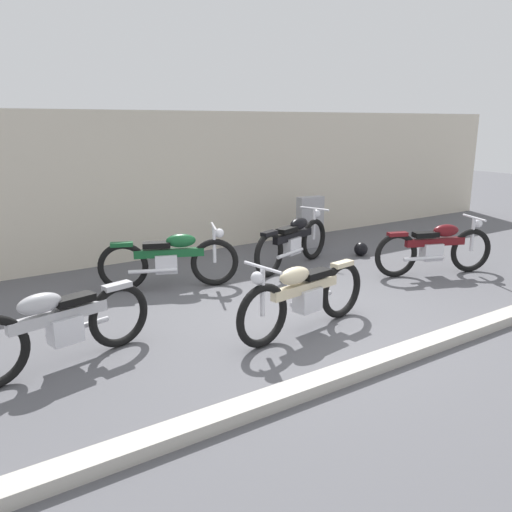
% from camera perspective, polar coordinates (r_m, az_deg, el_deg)
% --- Properties ---
extents(ground_plane, '(40.00, 40.00, 0.00)m').
position_cam_1_polar(ground_plane, '(6.61, 5.31, -6.88)').
color(ground_plane, '#56565B').
extents(building_wall, '(18.00, 0.30, 2.60)m').
position_cam_1_polar(building_wall, '(9.66, -9.66, 7.79)').
color(building_wall, beige).
rests_on(building_wall, ground_plane).
extents(curb_strip, '(18.00, 0.24, 0.12)m').
position_cam_1_polar(curb_strip, '(5.62, 14.89, -10.70)').
color(curb_strip, '#B7B2A8').
rests_on(curb_strip, ground_plane).
extents(stone_marker, '(0.54, 0.25, 1.00)m').
position_cam_1_polar(stone_marker, '(10.22, 5.96, 3.73)').
color(stone_marker, '#9E9EA3').
rests_on(stone_marker, ground_plane).
extents(helmet, '(0.25, 0.25, 0.25)m').
position_cam_1_polar(helmet, '(9.75, 11.49, 0.75)').
color(helmet, black).
rests_on(helmet, ground_plane).
extents(motorcycle_black, '(2.01, 0.89, 0.94)m').
position_cam_1_polar(motorcycle_black, '(8.76, 4.15, 1.64)').
color(motorcycle_black, black).
rests_on(motorcycle_black, ground_plane).
extents(motorcycle_cream, '(2.06, 0.61, 0.93)m').
position_cam_1_polar(motorcycle_cream, '(6.08, 5.28, -4.35)').
color(motorcycle_cream, black).
rests_on(motorcycle_cream, ground_plane).
extents(motorcycle_green, '(1.94, 0.97, 0.93)m').
position_cam_1_polar(motorcycle_green, '(7.73, -9.40, -0.34)').
color(motorcycle_green, black).
rests_on(motorcycle_green, ground_plane).
extents(motorcycle_maroon, '(1.97, 0.92, 0.93)m').
position_cam_1_polar(motorcycle_maroon, '(8.81, 19.18, 0.88)').
color(motorcycle_maroon, black).
rests_on(motorcycle_maroon, ground_plane).
extents(motorcycle_silver, '(2.03, 0.70, 0.92)m').
position_cam_1_polar(motorcycle_silver, '(5.56, -20.98, -7.15)').
color(motorcycle_silver, black).
rests_on(motorcycle_silver, ground_plane).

